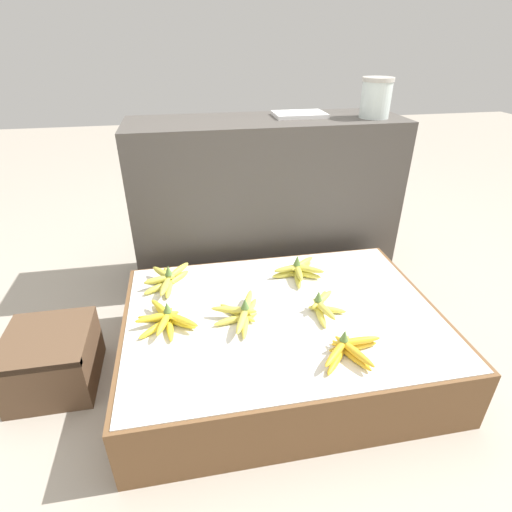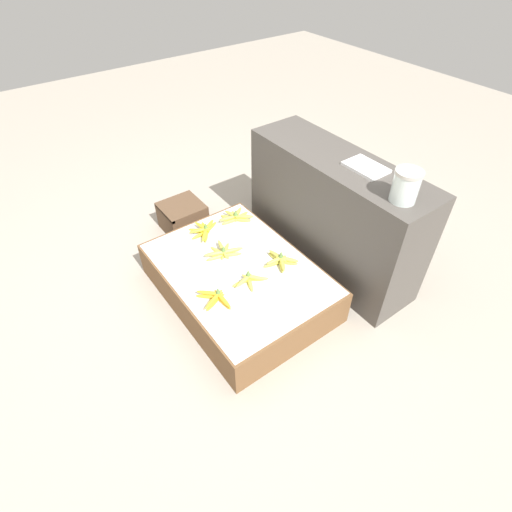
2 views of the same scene
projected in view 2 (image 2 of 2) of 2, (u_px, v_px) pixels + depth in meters
name	position (u px, v px, depth m)	size (l,w,h in m)	color
ground_plane	(239.00, 295.00, 2.69)	(10.00, 10.00, 0.00)	#A89E8E
display_platform	(239.00, 282.00, 2.61)	(1.18, 0.85, 0.25)	brown
back_vendor_table	(332.00, 214.00, 2.69)	(1.31, 0.40, 0.82)	#4C4742
wooden_crate	(183.00, 217.00, 3.15)	(0.30, 0.31, 0.23)	brown
banana_bunch_front_midright	(216.00, 298.00, 2.30)	(0.23, 0.17, 0.09)	gold
banana_bunch_middle_left	(204.00, 230.00, 2.77)	(0.23, 0.24, 0.09)	yellow
banana_bunch_middle_midleft	(223.00, 252.00, 2.60)	(0.19, 0.25, 0.09)	#DBCC4C
banana_bunch_middle_midright	(249.00, 280.00, 2.41)	(0.14, 0.22, 0.09)	#DBCC4C
banana_bunch_back_left	(235.00, 217.00, 2.88)	(0.20, 0.25, 0.09)	gold
banana_bunch_back_midright	(280.00, 260.00, 2.53)	(0.22, 0.20, 0.10)	gold
glass_jar	(406.00, 186.00, 2.03)	(0.14, 0.14, 0.17)	silver
foam_tray_white	(366.00, 167.00, 2.32)	(0.24, 0.17, 0.02)	white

